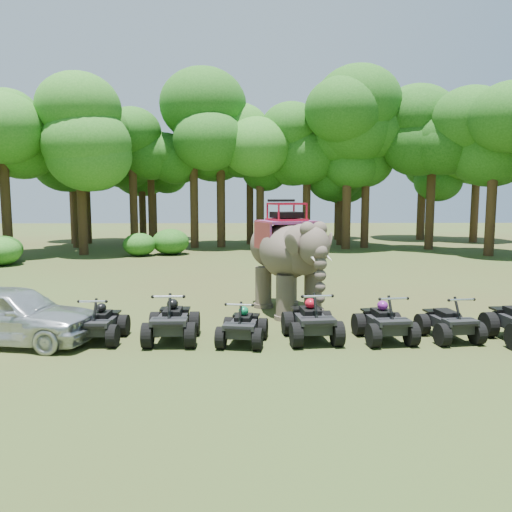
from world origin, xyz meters
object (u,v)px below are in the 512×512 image
(atv_4, at_px, (384,317))
(elephant, at_px, (287,257))
(atv_0, at_px, (100,318))
(atv_1, at_px, (172,316))
(atv_5, at_px, (449,317))
(parked_car, at_px, (10,314))
(atv_2, at_px, (243,321))
(atv_3, at_px, (312,315))

(atv_4, bearing_deg, elephant, 118.29)
(atv_0, bearing_deg, atv_4, 0.55)
(atv_1, height_order, atv_4, atv_1)
(atv_0, xyz_separation_m, atv_5, (9.01, -0.01, 0.00))
(elephant, height_order, parked_car, elephant)
(atv_2, bearing_deg, elephant, 77.22)
(atv_3, xyz_separation_m, atv_4, (1.87, -0.05, -0.03))
(elephant, distance_m, atv_2, 3.91)
(elephant, bearing_deg, atv_2, -131.48)
(elephant, xyz_separation_m, atv_1, (-3.22, -3.20, -1.13))
(elephant, height_order, atv_4, elephant)
(atv_3, height_order, atv_4, atv_3)
(atv_2, bearing_deg, atv_1, -178.37)
(elephant, xyz_separation_m, parked_car, (-7.26, -3.30, -1.04))
(atv_0, xyz_separation_m, atv_1, (1.85, -0.03, 0.07))
(atv_2, xyz_separation_m, atv_5, (5.36, 0.27, 0.02))
(atv_0, distance_m, atv_5, 9.01)
(parked_car, height_order, atv_5, parked_car)
(parked_car, relative_size, atv_4, 2.62)
(atv_0, relative_size, atv_2, 1.04)
(atv_3, relative_size, atv_4, 1.05)
(atv_4, bearing_deg, atv_1, 173.11)
(parked_car, height_order, atv_4, parked_car)
(elephant, distance_m, atv_0, 6.09)
(elephant, relative_size, atv_0, 2.67)
(atv_1, relative_size, atv_2, 1.16)
(atv_0, height_order, atv_5, atv_5)
(atv_0, height_order, atv_4, atv_4)
(elephant, bearing_deg, atv_4, -74.58)
(atv_1, distance_m, atv_2, 1.83)
(elephant, bearing_deg, atv_5, -58.09)
(elephant, distance_m, atv_5, 5.21)
(atv_2, height_order, atv_3, atv_3)
(parked_car, height_order, atv_2, parked_car)
(elephant, xyz_separation_m, atv_2, (-1.40, -3.44, -1.22))
(elephant, distance_m, atv_4, 4.11)
(parked_car, bearing_deg, atv_5, -79.81)
(atv_3, bearing_deg, atv_1, 174.16)
(atv_1, height_order, atv_3, atv_1)
(atv_0, height_order, atv_2, atv_0)
(parked_car, bearing_deg, atv_4, -80.07)
(elephant, bearing_deg, atv_0, -167.29)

